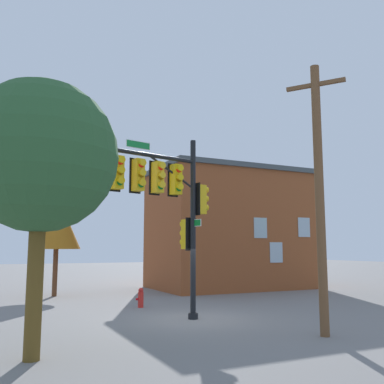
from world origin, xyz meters
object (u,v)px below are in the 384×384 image
at_px(fire_hydrant, 141,298).
at_px(brick_building, 230,228).
at_px(tree_near, 57,223).
at_px(utility_pole, 319,191).
at_px(signal_pole_assembly, 162,194).
at_px(tree_far, 41,157).

xyz_separation_m(fire_hydrant, brick_building, (-8.12, -6.19, 3.39)).
height_order(fire_hydrant, tree_near, tree_near).
height_order(fire_hydrant, brick_building, brick_building).
height_order(utility_pole, brick_building, utility_pole).
height_order(signal_pole_assembly, tree_near, signal_pole_assembly).
bearing_deg(brick_building, utility_pole, 69.74).
bearing_deg(tree_near, utility_pole, 111.69).
height_order(signal_pole_assembly, brick_building, brick_building).
distance_m(utility_pole, fire_hydrant, 9.35).
bearing_deg(signal_pole_assembly, brick_building, -130.78).
bearing_deg(fire_hydrant, utility_pole, 109.60).
height_order(tree_near, tree_far, tree_far).
relative_size(utility_pole, fire_hydrant, 9.84).
bearing_deg(tree_far, fire_hydrant, -124.76).
height_order(tree_near, brick_building, brick_building).
distance_m(signal_pole_assembly, fire_hydrant, 5.66).
bearing_deg(brick_building, fire_hydrant, 37.34).
distance_m(tree_far, brick_building, 18.82).
bearing_deg(utility_pole, tree_far, -5.81).
distance_m(tree_near, brick_building, 10.87).
bearing_deg(tree_near, tree_far, 80.29).
bearing_deg(signal_pole_assembly, tree_far, 36.87).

